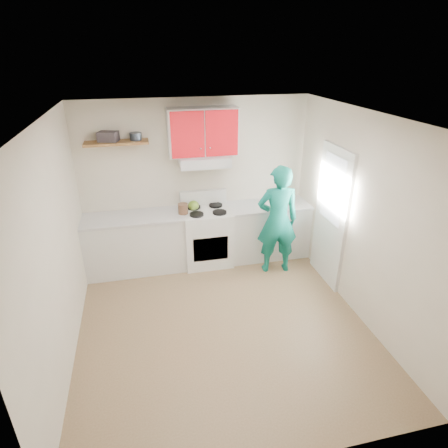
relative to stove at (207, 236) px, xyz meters
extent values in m
plane|color=brown|center=(-0.10, -1.57, -0.46)|extent=(3.80, 3.80, 0.00)
cube|color=white|center=(-0.10, -1.57, 2.14)|extent=(3.60, 3.80, 0.04)
cube|color=beige|center=(-0.10, 0.32, 0.84)|extent=(3.60, 0.04, 2.60)
cube|color=beige|center=(-0.10, -3.47, 0.84)|extent=(3.60, 0.04, 2.60)
cube|color=beige|center=(-1.90, -1.57, 0.84)|extent=(0.04, 3.80, 2.60)
cube|color=beige|center=(1.70, -1.57, 0.84)|extent=(0.04, 3.80, 2.60)
cube|color=white|center=(1.68, -0.88, 0.56)|extent=(0.05, 0.85, 2.05)
cube|color=white|center=(1.65, -0.88, 0.99)|extent=(0.01, 0.55, 0.95)
cube|color=silver|center=(-1.14, 0.02, -0.01)|extent=(1.52, 0.60, 0.90)
cube|color=silver|center=(1.04, 0.02, -0.01)|extent=(1.32, 0.60, 0.90)
cube|color=white|center=(0.00, 0.00, 0.00)|extent=(0.76, 0.65, 0.92)
cube|color=silver|center=(0.00, 0.10, 1.24)|extent=(0.76, 0.44, 0.15)
cube|color=red|center=(0.00, 0.16, 1.66)|extent=(1.02, 0.33, 0.70)
cube|color=brown|center=(-1.25, 0.18, 1.56)|extent=(0.90, 0.30, 0.04)
cube|color=#362F36|center=(-1.35, 0.20, 1.65)|extent=(0.31, 0.27, 0.14)
cylinder|color=#333D4C|center=(-0.97, 0.21, 1.63)|extent=(0.19, 0.19, 0.11)
ellipsoid|color=olive|center=(-0.19, 0.08, 0.53)|extent=(0.22, 0.22, 0.15)
cylinder|color=#4D3222|center=(-0.37, -0.03, 0.53)|extent=(0.16, 0.16, 0.18)
cube|color=olive|center=(0.79, -0.06, 0.45)|extent=(0.32, 0.24, 0.02)
cube|color=#B11A12|center=(1.48, 0.06, 0.44)|extent=(0.30, 0.25, 0.01)
imported|color=#0B6B5C|center=(1.01, -0.49, 0.41)|extent=(0.68, 0.49, 1.73)
camera|label=1|loc=(-0.94, -5.35, 2.78)|focal=30.02mm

